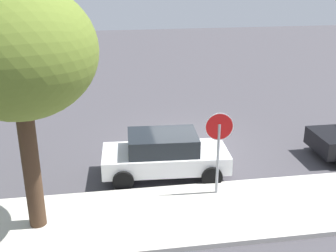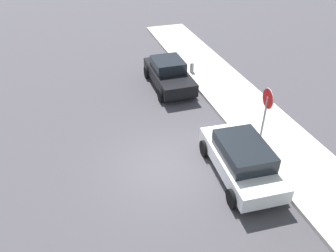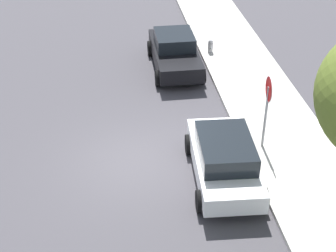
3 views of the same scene
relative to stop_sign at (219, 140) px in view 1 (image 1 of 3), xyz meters
name	(u,v)px [view 1 (image 1 of 3)]	position (x,y,z in m)	size (l,w,h in m)	color
ground_plane	(186,143)	(0.08, -4.02, -1.79)	(60.00, 60.00, 0.00)	#423F44
sidewalk_curb	(222,211)	(0.08, 0.88, -1.72)	(32.00, 2.95, 0.14)	beige
stop_sign	(219,140)	(0.00, 0.00, 0.00)	(0.80, 0.09, 2.59)	gray
parked_car_white	(164,154)	(1.29, -1.57, -1.05)	(4.04, 2.12, 1.43)	white
street_tree_mid_block	(18,53)	(4.87, 0.97, 2.77)	(3.49, 3.49, 6.10)	#422D1E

